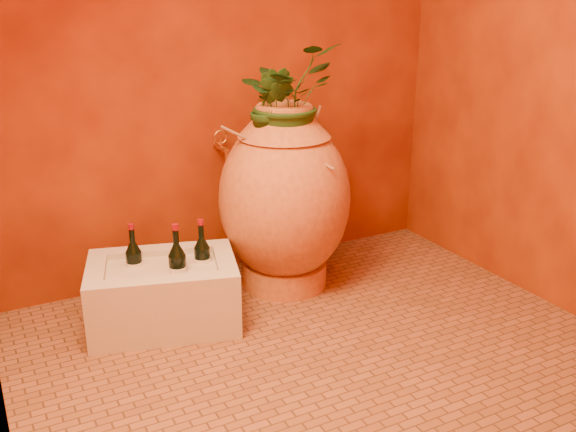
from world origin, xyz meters
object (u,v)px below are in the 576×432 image
wine_bottle_b (134,265)px  amphora (284,198)px  wine_bottle_c (202,261)px  wine_bottle_a (178,269)px  wall_tap (222,147)px  stone_basin (164,294)px

wine_bottle_b → amphora: bearing=1.6°
wine_bottle_b → wine_bottle_c: bearing=-19.9°
wine_bottle_a → wall_tap: (0.41, 0.44, 0.43)m
stone_basin → wall_tap: (0.46, 0.37, 0.57)m
stone_basin → wall_tap: wall_tap is taller
stone_basin → wine_bottle_b: 0.19m
wine_bottle_b → wall_tap: 0.77m
wine_bottle_c → wall_tap: size_ratio=1.72×
amphora → stone_basin: size_ratio=1.25×
wine_bottle_a → wine_bottle_b: size_ratio=1.08×
stone_basin → wine_bottle_b: (-0.10, 0.09, 0.13)m
wine_bottle_c → stone_basin: bearing=175.6°
amphora → wine_bottle_c: amphora is taller
wine_bottle_a → wall_tap: size_ratio=1.83×
amphora → stone_basin: bearing=-170.6°
stone_basin → wine_bottle_a: (0.05, -0.07, 0.14)m
wall_tap → stone_basin: bearing=-141.4°
wine_bottle_c → wall_tap: bearing=54.8°
wall_tap → wine_bottle_b: bearing=-153.7°
amphora → wall_tap: bearing=131.5°
stone_basin → wine_bottle_c: wine_bottle_c is taller
wine_bottle_c → wall_tap: 0.64m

